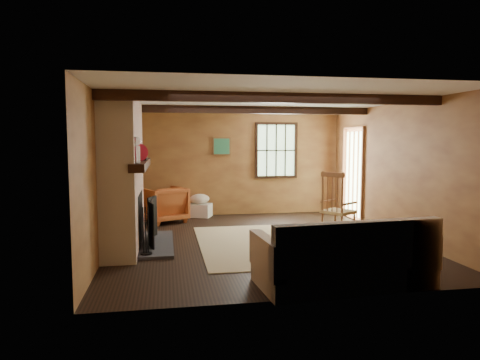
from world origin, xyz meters
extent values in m
plane|color=black|center=(0.00, 0.00, 0.00)|extent=(5.50, 5.50, 0.00)
cube|color=#AB743C|center=(0.00, 2.75, 1.20)|extent=(5.00, 0.02, 2.40)
cube|color=#AB743C|center=(0.00, -2.75, 1.20)|extent=(5.00, 0.02, 2.40)
cube|color=#AB743C|center=(-2.50, 0.00, 1.20)|extent=(0.02, 5.50, 2.40)
cube|color=#AB743C|center=(2.50, 0.00, 1.20)|extent=(0.02, 5.50, 2.40)
cube|color=silver|center=(0.00, 0.00, 2.40)|extent=(5.00, 5.50, 0.02)
cube|color=black|center=(0.00, -1.20, 2.33)|extent=(5.00, 0.12, 0.14)
cube|color=black|center=(0.00, 1.20, 2.33)|extent=(5.00, 0.12, 0.14)
cube|color=black|center=(1.00, 2.72, 1.50)|extent=(1.02, 0.06, 1.32)
cube|color=#AAD5A3|center=(1.00, 2.75, 1.50)|extent=(0.90, 0.01, 1.20)
cube|color=black|center=(1.00, 2.73, 1.50)|extent=(0.90, 0.03, 0.02)
cube|color=brown|center=(2.47, 1.70, 1.00)|extent=(0.06, 1.00, 2.06)
cube|color=#AAD5A3|center=(2.50, 1.70, 1.00)|extent=(0.01, 0.80, 1.85)
cube|color=brown|center=(-0.30, 2.72, 1.60)|extent=(0.42, 0.03, 0.42)
cube|color=#256F65|center=(-0.30, 2.71, 1.60)|extent=(0.36, 0.01, 0.36)
cube|color=#A94A41|center=(-2.25, 0.00, 1.20)|extent=(0.50, 2.20, 2.40)
cube|color=black|center=(-2.18, 0.00, 0.45)|extent=(0.38, 1.00, 0.85)
cube|color=#36373B|center=(-1.75, 0.00, 0.03)|extent=(0.55, 1.80, 0.05)
cube|color=black|center=(-1.97, 0.00, 1.35)|extent=(0.22, 2.30, 0.12)
cube|color=black|center=(-1.82, -0.32, 0.41)|extent=(0.11, 0.35, 0.71)
cube|color=black|center=(-1.82, 0.05, 0.41)|extent=(0.05, 0.36, 0.71)
cube|color=black|center=(-1.82, 0.41, 0.41)|extent=(0.15, 0.34, 0.71)
cylinder|color=black|center=(-1.88, -0.74, 0.06)|extent=(0.18, 0.18, 0.02)
cylinder|color=black|center=(-1.91, -0.77, 0.41)|extent=(0.02, 0.02, 0.71)
cylinder|color=black|center=(-1.88, -0.74, 0.41)|extent=(0.02, 0.02, 0.71)
cylinder|color=black|center=(-1.85, -0.70, 0.41)|extent=(0.02, 0.02, 0.71)
cylinder|color=white|center=(-1.98, -0.90, 1.53)|extent=(0.11, 0.11, 0.24)
sphere|color=white|center=(-1.98, -0.90, 1.72)|extent=(0.13, 0.13, 0.13)
cylinder|color=#B21428|center=(-1.98, -0.27, 1.55)|extent=(0.27, 0.07, 0.27)
cube|color=black|center=(-1.98, 0.03, 1.47)|extent=(0.22, 0.15, 0.11)
cylinder|color=black|center=(-1.98, 0.48, 1.46)|extent=(0.08, 0.08, 0.10)
cylinder|color=black|center=(-1.98, 0.53, 1.45)|extent=(0.08, 0.08, 0.09)
cube|color=tan|center=(0.20, -0.20, 0.00)|extent=(2.50, 3.00, 0.01)
cube|color=tan|center=(1.48, 0.10, 0.46)|extent=(0.66, 0.66, 0.05)
cube|color=brown|center=(1.31, -0.02, 1.14)|extent=(0.30, 0.42, 0.08)
cylinder|color=brown|center=(1.76, 0.04, 0.23)|extent=(0.04, 0.04, 0.45)
cylinder|color=brown|center=(1.53, 0.38, 0.23)|extent=(0.04, 0.04, 0.45)
cylinder|color=brown|center=(1.42, -0.19, 0.23)|extent=(0.04, 0.04, 0.45)
cylinder|color=brown|center=(1.20, 0.15, 0.23)|extent=(0.04, 0.04, 0.45)
cylinder|color=brown|center=(1.42, -0.19, 0.81)|extent=(0.04, 0.04, 0.76)
cylinder|color=brown|center=(1.20, 0.15, 0.81)|extent=(0.04, 0.04, 0.76)
cylinder|color=brown|center=(1.37, -0.10, 0.79)|extent=(0.02, 0.02, 0.63)
cylinder|color=brown|center=(1.31, -0.02, 0.79)|extent=(0.02, 0.02, 0.63)
cylinder|color=brown|center=(1.25, 0.07, 0.79)|extent=(0.02, 0.02, 0.63)
cube|color=brown|center=(1.60, -0.09, 0.63)|extent=(0.38, 0.27, 0.03)
cube|color=brown|center=(1.35, 0.28, 0.63)|extent=(0.38, 0.27, 0.03)
cube|color=brown|center=(1.59, -0.07, 0.02)|extent=(0.74, 0.51, 0.03)
cube|color=brown|center=(1.37, 0.26, 0.02)|extent=(0.74, 0.51, 0.03)
cube|color=silver|center=(0.51, -2.34, 0.22)|extent=(2.11, 1.09, 0.45)
cube|color=silver|center=(0.55, -2.73, 0.56)|extent=(2.04, 0.33, 0.56)
cube|color=silver|center=(-0.45, -2.43, 0.43)|extent=(0.22, 0.93, 0.41)
cube|color=silver|center=(1.48, -2.26, 0.43)|extent=(0.22, 0.93, 0.41)
ellipsoid|color=silver|center=(1.01, -2.20, 0.56)|extent=(0.38, 0.16, 0.37)
cylinder|color=brown|center=(-2.22, 2.45, 0.06)|extent=(0.41, 0.12, 0.12)
cylinder|color=brown|center=(-2.08, 2.45, 0.06)|extent=(0.41, 0.12, 0.12)
cylinder|color=brown|center=(-1.95, 2.45, 0.06)|extent=(0.41, 0.12, 0.12)
cylinder|color=brown|center=(-2.22, 2.45, 0.18)|extent=(0.41, 0.12, 0.12)
cylinder|color=brown|center=(-2.08, 2.45, 0.18)|extent=(0.41, 0.12, 0.12)
cylinder|color=brown|center=(-1.95, 2.45, 0.18)|extent=(0.41, 0.12, 0.12)
cube|color=white|center=(-0.83, 2.55, 0.15)|extent=(0.61, 0.54, 0.30)
ellipsoid|color=silver|center=(-0.83, 2.55, 0.41)|extent=(0.53, 0.47, 0.22)
imported|color=#BF6026|center=(-1.63, 2.04, 0.38)|extent=(1.09, 1.10, 0.76)
camera|label=1|loc=(-1.56, -7.10, 1.73)|focal=32.00mm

